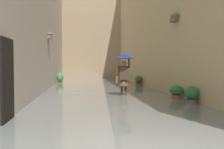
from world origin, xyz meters
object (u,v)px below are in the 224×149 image
(potted_plant_near_left, at_px, (176,93))
(potted_plant_mid_left, at_px, (191,96))
(person_wading, at_px, (124,68))
(potted_plant_mid_right, at_px, (60,78))
(potted_plant_far_left, at_px, (138,81))

(potted_plant_near_left, xyz_separation_m, potted_plant_mid_left, (-0.04, 1.44, 0.04))
(person_wading, relative_size, potted_plant_mid_right, 2.26)
(potted_plant_far_left, distance_m, potted_plant_mid_left, 8.89)
(potted_plant_near_left, bearing_deg, potted_plant_far_left, -90.20)
(person_wading, distance_m, potted_plant_far_left, 6.41)
(potted_plant_far_left, bearing_deg, potted_plant_mid_left, 90.11)
(potted_plant_far_left, relative_size, potted_plant_mid_left, 0.98)
(potted_plant_far_left, height_order, potted_plant_mid_left, potted_plant_mid_left)
(person_wading, xyz_separation_m, potted_plant_far_left, (-1.95, -6.02, -0.99))
(potted_plant_mid_left, bearing_deg, potted_plant_mid_right, -64.10)
(potted_plant_mid_right, bearing_deg, potted_plant_far_left, 157.11)
(person_wading, xyz_separation_m, potted_plant_mid_right, (3.46, -8.31, -0.87))
(potted_plant_mid_right, bearing_deg, potted_plant_near_left, 118.95)
(potted_plant_mid_right, relative_size, potted_plant_mid_left, 1.17)
(person_wading, height_order, potted_plant_far_left, person_wading)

